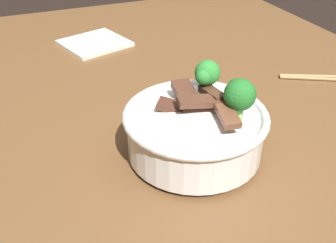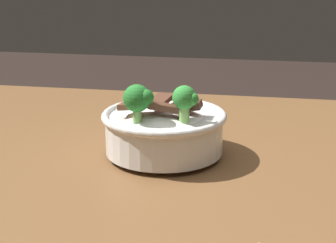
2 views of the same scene
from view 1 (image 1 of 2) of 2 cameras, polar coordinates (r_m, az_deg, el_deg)
dining_table at (r=0.70m, az=7.20°, el=-8.64°), size 1.50×0.96×0.76m
rice_bowl at (r=0.56m, az=4.03°, el=-0.82°), size 0.20×0.20×0.13m
chopsticks_pair at (r=0.86m, az=22.25°, el=5.75°), size 0.11×0.19×0.01m
folded_napkin at (r=0.98m, az=-10.41°, el=10.93°), size 0.17×0.17×0.01m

